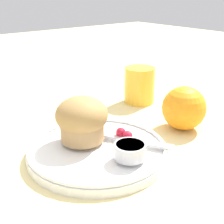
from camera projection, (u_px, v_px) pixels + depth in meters
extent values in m
plane|color=beige|center=(105.00, 160.00, 0.51)|extent=(3.00, 3.00, 0.00)
cylinder|color=white|center=(99.00, 151.00, 0.52)|extent=(0.23, 0.23, 0.01)
torus|color=white|center=(99.00, 146.00, 0.52)|extent=(0.23, 0.23, 0.01)
cylinder|color=tan|center=(82.00, 129.00, 0.53)|extent=(0.07, 0.07, 0.04)
ellipsoid|color=#A87F47|center=(82.00, 115.00, 0.52)|extent=(0.09, 0.09, 0.06)
cylinder|color=silver|center=(130.00, 151.00, 0.47)|extent=(0.05, 0.05, 0.02)
cylinder|color=white|center=(130.00, 145.00, 0.47)|extent=(0.04, 0.04, 0.00)
sphere|color=#B7192D|center=(121.00, 132.00, 0.54)|extent=(0.02, 0.02, 0.02)
sphere|color=#B7192D|center=(127.00, 136.00, 0.53)|extent=(0.02, 0.02, 0.02)
cube|color=silver|center=(123.00, 138.00, 0.53)|extent=(0.16, 0.09, 0.00)
sphere|color=orange|center=(186.00, 109.00, 0.60)|extent=(0.09, 0.09, 0.09)
cylinder|color=gold|center=(139.00, 85.00, 0.75)|extent=(0.07, 0.07, 0.09)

